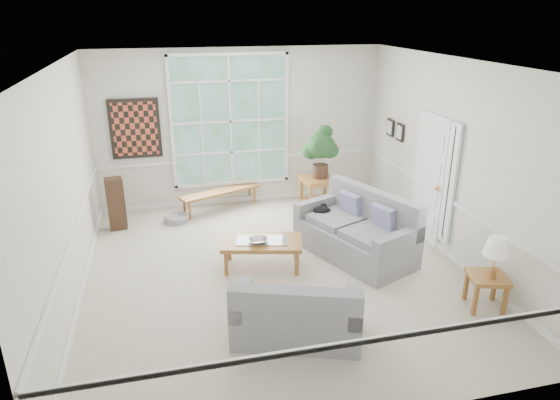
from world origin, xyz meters
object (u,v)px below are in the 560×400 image
at_px(coffee_table, 262,254).
at_px(end_table, 318,193).
at_px(loveseat_right, 355,226).
at_px(loveseat_front, 297,307).
at_px(side_table, 485,291).

xyz_separation_m(coffee_table, end_table, (1.53, 2.05, 0.09)).
distance_m(loveseat_right, end_table, 2.04).
xyz_separation_m(loveseat_front, coffee_table, (-0.05, 1.77, -0.18)).
xyz_separation_m(end_table, side_table, (1.05, -3.80, -0.08)).
bearing_deg(loveseat_front, end_table, 87.91).
relative_size(end_table, side_table, 1.33).
distance_m(coffee_table, side_table, 3.12).
relative_size(loveseat_right, end_table, 2.99).
bearing_deg(end_table, coffee_table, -126.81).
bearing_deg(loveseat_right, side_table, -81.38).
xyz_separation_m(loveseat_right, loveseat_front, (-1.43, -1.79, -0.11)).
xyz_separation_m(loveseat_right, end_table, (0.05, 2.03, -0.19)).
bearing_deg(side_table, loveseat_front, -179.60).
relative_size(coffee_table, side_table, 2.50).
relative_size(coffee_table, end_table, 1.88).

